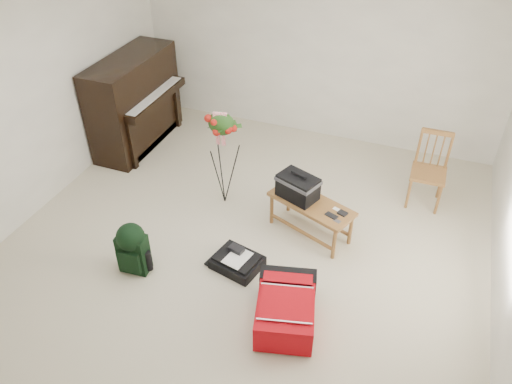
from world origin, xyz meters
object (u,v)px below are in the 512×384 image
at_px(piano, 136,104).
at_px(green_backpack, 132,246).
at_px(black_duffel, 237,261).
at_px(red_suitcase, 288,304).
at_px(flower_stand, 223,159).
at_px(bench, 301,194).
at_px(dining_chair, 429,171).

bearing_deg(piano, green_backpack, -59.70).
bearing_deg(green_backpack, black_duffel, 18.50).
height_order(red_suitcase, green_backpack, green_backpack).
bearing_deg(flower_stand, bench, -24.41).
bearing_deg(black_duffel, piano, 154.35).
distance_m(piano, green_backpack, 2.56).
relative_size(bench, flower_stand, 0.82).
height_order(black_duffel, green_backpack, green_backpack).
xyz_separation_m(black_duffel, flower_stand, (-0.56, 0.95, 0.53)).
xyz_separation_m(red_suitcase, black_duffel, (-0.68, 0.43, -0.10)).
relative_size(bench, black_duffel, 1.86).
bearing_deg(flower_stand, dining_chair, 8.33).
distance_m(bench, dining_chair, 1.63).
distance_m(black_duffel, green_backpack, 1.06).
relative_size(dining_chair, green_backpack, 1.56).
bearing_deg(black_duffel, green_backpack, -143.84).
relative_size(red_suitcase, black_duffel, 1.59).
xyz_separation_m(piano, dining_chair, (3.89, 0.03, -0.16)).
distance_m(bench, red_suitcase, 1.26).
distance_m(piano, bench, 2.85).
relative_size(red_suitcase, flower_stand, 0.70).
bearing_deg(bench, black_duffel, -98.06).
distance_m(bench, green_backpack, 1.81).
relative_size(dining_chair, red_suitcase, 1.04).
xyz_separation_m(black_duffel, green_backpack, (-0.95, -0.41, 0.25)).
bearing_deg(red_suitcase, flower_stand, 117.62).
height_order(dining_chair, flower_stand, flower_stand).
bearing_deg(piano, red_suitcase, -37.26).
relative_size(red_suitcase, green_backpack, 1.50).
distance_m(red_suitcase, flower_stand, 1.91).
bearing_deg(piano, dining_chair, 0.44).
bearing_deg(flower_stand, green_backpack, -118.89).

